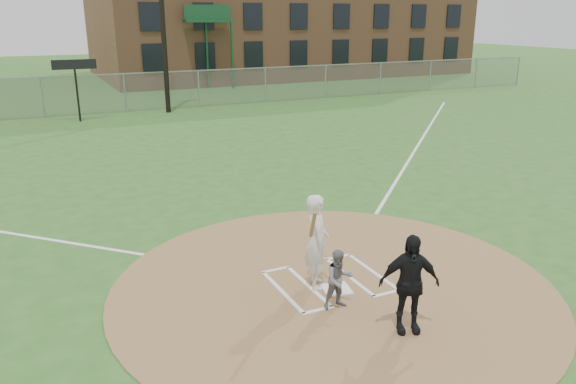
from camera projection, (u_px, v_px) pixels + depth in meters
name	position (u px, v px, depth m)	size (l,w,h in m)	color
ground	(333.00, 285.00, 10.73)	(140.00, 140.00, 0.00)	#2C5E20
dirt_circle	(333.00, 285.00, 10.72)	(8.40, 8.40, 0.02)	#977247
home_plate	(336.00, 289.00, 10.50)	(0.50, 0.50, 0.03)	white
foul_line_first	(418.00, 145.00, 22.15)	(0.10, 24.00, 0.01)	white
catcher	(339.00, 279.00, 9.73)	(0.52, 0.41, 1.07)	slate
umpire	(409.00, 284.00, 8.93)	(0.98, 0.41, 1.67)	black
batters_boxes	(329.00, 281.00, 10.85)	(2.08, 1.88, 0.01)	white
batter_at_plate	(317.00, 241.00, 10.41)	(0.76, 1.08, 1.82)	silver
outfield_fence	(125.00, 93.00, 29.37)	(56.08, 0.08, 2.03)	slate
scoreboard_sign	(75.00, 71.00, 26.39)	(2.00, 0.10, 2.93)	black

